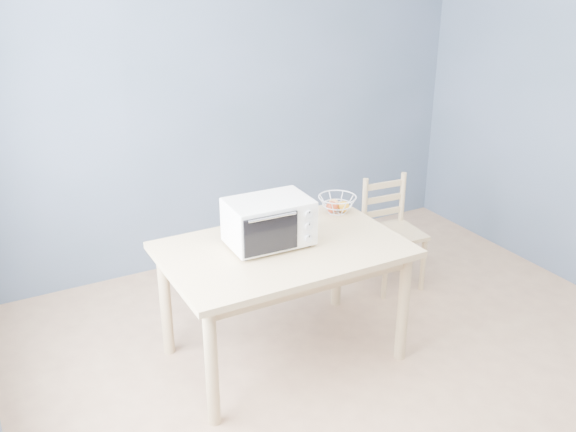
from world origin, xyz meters
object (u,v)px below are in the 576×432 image
dining_table (283,262)px  dining_chair (391,234)px  fruit_basket (337,204)px  toaster_oven (266,222)px

dining_table → dining_chair: bearing=21.6°
fruit_basket → toaster_oven: bearing=-160.3°
dining_table → fruit_basket: bearing=27.7°
toaster_oven → fruit_basket: 0.68m
dining_table → dining_chair: dining_chair is taller
dining_table → toaster_oven: 0.27m
toaster_oven → dining_table: bearing=-36.7°
toaster_oven → dining_chair: (1.23, 0.39, -0.50)m
dining_table → fruit_basket: (0.55, 0.29, 0.16)m
dining_chair → toaster_oven: bearing=-157.7°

